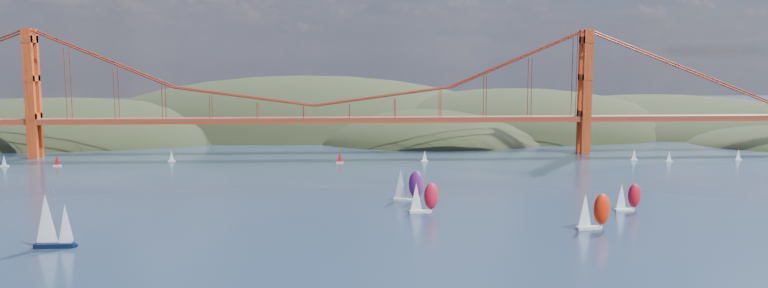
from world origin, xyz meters
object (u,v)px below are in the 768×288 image
sloop_navy (52,221)px  racer_0 (423,197)px  racer_rwb (408,185)px  racer_1 (593,210)px  racer_2 (628,196)px

sloop_navy → racer_0: size_ratio=1.47×
sloop_navy → racer_rwb: 100.57m
racer_0 → racer_1: size_ratio=0.92×
sloop_navy → racer_1: bearing=3.5°
racer_2 → sloop_navy: bearing=-174.7°
sloop_navy → racer_1: (132.15, 10.12, -1.29)m
racer_0 → racer_2: size_ratio=1.08×
racer_2 → racer_1: bearing=-135.9°
racer_1 → racer_0: bearing=143.2°
racer_rwb → sloop_navy: bearing=-135.1°
racer_rwb → racer_0: bearing=-64.3°
sloop_navy → racer_rwb: sloop_navy is taller
racer_0 → racer_1: 47.05m
racer_0 → racer_2: (58.90, -0.97, -0.34)m
sloop_navy → racer_2: size_ratio=1.59×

